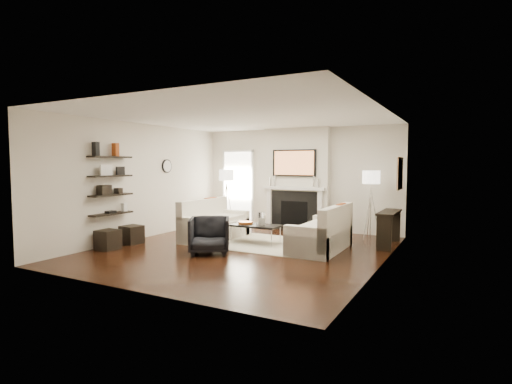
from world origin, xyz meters
The scene contains 71 objects.
room_envelope centered at (0.00, 0.00, 1.35)m, with size 6.00×6.00×6.00m.
chimney_breast centered at (0.00, 2.88, 1.35)m, with size 1.80×0.25×2.70m, color silver.
fireplace_surround centered at (0.00, 2.74, 0.52)m, with size 1.30×0.02×1.04m, color black.
firebox centered at (0.00, 2.73, 0.45)m, with size 0.75×0.02×0.65m, color black.
mantel_pilaster_l centered at (-0.72, 2.71, 0.55)m, with size 0.12×0.08×1.10m, color white.
mantel_pilaster_r centered at (0.72, 2.71, 0.55)m, with size 0.12×0.08×1.10m, color white.
mantel_shelf centered at (0.00, 2.69, 1.12)m, with size 1.70×0.18×0.07m, color white.
tv_body centered at (0.00, 2.71, 1.78)m, with size 1.20×0.06×0.70m, color black.
tv_screen centered at (0.00, 2.68, 1.78)m, with size 1.10×0.01×0.62m, color #BF723F.
candlestick_l_tall centered at (-0.55, 2.70, 1.30)m, with size 0.04×0.04×0.30m, color silver.
candlestick_l_short centered at (-0.68, 2.70, 1.27)m, with size 0.04×0.04×0.24m, color silver.
candlestick_r_tall centered at (0.55, 2.70, 1.30)m, with size 0.04×0.04×0.30m, color silver.
candlestick_r_short centered at (0.68, 2.70, 1.27)m, with size 0.04×0.04×0.24m, color silver.
hallway_panel centered at (-1.85, 2.98, 1.05)m, with size 0.90×0.02×2.10m, color white.
door_trim_l centered at (-2.33, 2.96, 1.05)m, with size 0.06×0.06×2.16m, color white.
door_trim_r centered at (-1.37, 2.96, 1.05)m, with size 0.06×0.06×2.16m, color white.
door_trim_top centered at (-1.85, 2.96, 2.13)m, with size 1.02×0.06×0.06m, color white.
rug centered at (-0.16, 0.81, 0.01)m, with size 2.60×2.00×0.01m, color beige.
loveseat_left_base centered at (-1.15, 0.72, 0.21)m, with size 0.85×1.80×0.42m, color silver.
loveseat_left_back centered at (-1.48, 0.72, 0.53)m, with size 0.18×1.80×0.80m, color silver.
loveseat_left_arm_n centered at (-1.15, -0.09, 0.30)m, with size 0.85×0.18×0.60m, color silver.
loveseat_left_arm_s centered at (-1.15, 1.53, 0.30)m, with size 0.85×0.18×0.60m, color silver.
loveseat_left_cushion centered at (-1.10, 0.72, 0.47)m, with size 0.63×1.44×0.10m, color silver.
pillow_left_orange centered at (-1.48, 1.02, 0.73)m, with size 0.10×0.42×0.42m, color #9B3F13.
pillow_left_charcoal centered at (-1.48, 0.42, 0.72)m, with size 0.10×0.40×0.40m, color black.
loveseat_right_base centered at (1.41, 0.73, 0.21)m, with size 0.85×1.80×0.42m, color silver.
loveseat_right_back centered at (1.75, 0.73, 0.53)m, with size 0.18×1.80×0.80m, color silver.
loveseat_right_arm_n centered at (1.41, -0.08, 0.30)m, with size 0.85×0.18×0.60m, color silver.
loveseat_right_arm_s centered at (1.41, 1.54, 0.30)m, with size 0.85×0.18×0.60m, color silver.
loveseat_right_cushion centered at (1.36, 0.73, 0.47)m, with size 0.63×1.44×0.10m, color silver.
pillow_right_orange centered at (1.75, 1.03, 0.73)m, with size 0.10×0.42×0.42m, color #9B3F13.
pillow_right_charcoal centered at (1.75, 0.43, 0.72)m, with size 0.10×0.40×0.40m, color black.
coffee_table centered at (-0.07, 0.71, 0.40)m, with size 1.10×0.55×0.04m, color black.
coffee_leg_nw centered at (-0.57, 0.49, 0.19)m, with size 0.02×0.02×0.38m, color silver.
coffee_leg_ne centered at (0.43, 0.49, 0.19)m, with size 0.02×0.02×0.38m, color silver.
coffee_leg_sw centered at (-0.57, 0.93, 0.19)m, with size 0.02×0.02×0.38m, color silver.
coffee_leg_se centered at (0.43, 0.93, 0.19)m, with size 0.02×0.02×0.38m, color silver.
hurricane_glass centered at (0.08, 0.71, 0.56)m, with size 0.16×0.16×0.29m, color white.
hurricane_candle centered at (0.08, 0.71, 0.50)m, with size 0.11×0.11×0.17m, color white.
copper_bowl centered at (-0.32, 0.71, 0.45)m, with size 0.33×0.33×0.06m, color #9F491A.
armchair centered at (-0.43, -0.55, 0.39)m, with size 0.76×0.71×0.78m, color black.
lamp_left_post centered at (-1.85, 2.34, 0.60)m, with size 0.02×0.02×1.20m, color silver.
lamp_left_shade centered at (-1.85, 2.34, 1.45)m, with size 0.40×0.40×0.30m, color white.
lamp_left_leg_a centered at (-1.74, 2.34, 0.60)m, with size 0.02×0.02×1.25m, color silver.
lamp_left_leg_b centered at (-1.91, 2.43, 0.60)m, with size 0.02×0.02×1.25m, color silver.
lamp_left_leg_c centered at (-1.91, 2.24, 0.60)m, with size 0.02×0.02×1.25m, color silver.
lamp_right_post centered at (2.05, 2.42, 0.60)m, with size 0.02×0.02×1.20m, color silver.
lamp_right_shade centered at (2.05, 2.42, 1.45)m, with size 0.40×0.40×0.30m, color white.
lamp_right_leg_a centered at (2.16, 2.42, 0.60)m, with size 0.02×0.02×1.25m, color silver.
lamp_right_leg_b centered at (2.00, 2.51, 0.60)m, with size 0.02×0.02×1.25m, color silver.
lamp_right_leg_c centered at (1.99, 2.32, 0.60)m, with size 0.02×0.02×1.25m, color silver.
console_top centered at (2.57, 1.82, 0.73)m, with size 0.35×1.20×0.04m, color black.
console_leg_n centered at (2.57, 1.27, 0.35)m, with size 0.30×0.04×0.71m, color black.
console_leg_s centered at (2.57, 2.37, 0.35)m, with size 0.30×0.04×0.71m, color black.
wall_art centered at (2.73, 2.05, 1.55)m, with size 0.03×0.70×0.70m, color tan.
shelf_bottom centered at (-2.62, -1.00, 0.70)m, with size 0.25×1.00×0.04m, color black.
shelf_lower centered at (-2.62, -1.00, 1.10)m, with size 0.25×1.00×0.04m, color black.
shelf_upper centered at (-2.62, -1.00, 1.50)m, with size 0.25×1.00×0.04m, color black.
shelf_top centered at (-2.62, -1.00, 1.90)m, with size 0.25×1.00×0.04m, color black.
decor_magfile_a centered at (-2.62, -1.36, 2.06)m, with size 0.12×0.10×0.28m, color black.
decor_magfile_b centered at (-2.62, -0.85, 2.06)m, with size 0.12×0.10×0.28m, color #9B3F13.
decor_frame_a centered at (-2.62, -1.11, 1.63)m, with size 0.04×0.30×0.22m, color white.
decor_frame_b centered at (-2.62, -0.73, 1.61)m, with size 0.04×0.22×0.18m, color black.
decor_wine_rack centered at (-2.62, -1.18, 1.22)m, with size 0.18×0.25×0.20m, color black.
decor_box_small centered at (-2.62, -0.80, 1.18)m, with size 0.15×0.12×0.12m, color black.
decor_books centered at (-2.62, -1.02, 0.74)m, with size 0.14×0.20×0.05m, color black.
decor_box_tall centered at (-2.62, -0.65, 0.81)m, with size 0.10×0.10×0.18m, color white.
clock_rim centered at (-2.73, 0.90, 1.70)m, with size 0.34×0.34×0.04m, color black.
clock_face centered at (-2.71, 0.90, 1.70)m, with size 0.29×0.29×0.01m, color white.
ottoman_near centered at (-2.47, -0.59, 0.20)m, with size 0.40×0.40×0.40m, color black.
ottoman_far centered at (-2.47, -1.25, 0.20)m, with size 0.40×0.40×0.40m, color black.
Camera 1 is at (4.04, -6.96, 1.75)m, focal length 28.00 mm.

